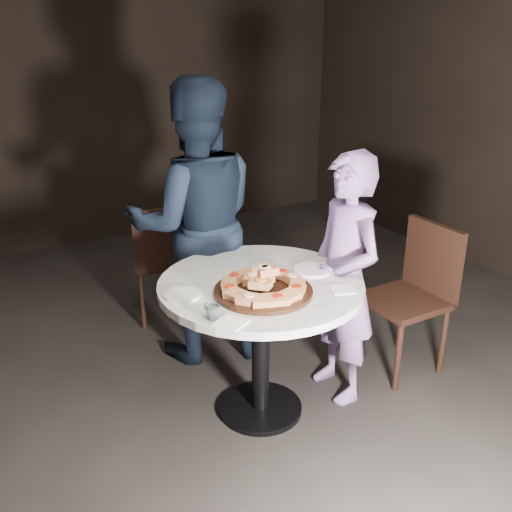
{
  "coord_description": "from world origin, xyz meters",
  "views": [
    {
      "loc": [
        -1.36,
        -2.27,
        2.09
      ],
      "look_at": [
        0.08,
        0.16,
        0.96
      ],
      "focal_mm": 40.0,
      "sensor_mm": 36.0,
      "label": 1
    }
  ],
  "objects_px": {
    "focaccia_pile": "(263,283)",
    "chair_far": "(164,255)",
    "diner_navy": "(196,224)",
    "serving_board": "(263,291)",
    "diner_teal": "(344,280)",
    "chair_right": "(416,287)",
    "water_glass": "(212,312)",
    "table": "(261,307)"
  },
  "relations": [
    {
      "from": "diner_teal",
      "to": "water_glass",
      "type": "bearing_deg",
      "value": -74.98
    },
    {
      "from": "chair_far",
      "to": "water_glass",
      "type": "bearing_deg",
      "value": 93.98
    },
    {
      "from": "chair_right",
      "to": "diner_navy",
      "type": "height_order",
      "value": "diner_navy"
    },
    {
      "from": "focaccia_pile",
      "to": "chair_right",
      "type": "xyz_separation_m",
      "value": [
        1.18,
        0.06,
        -0.33
      ]
    },
    {
      "from": "table",
      "to": "chair_right",
      "type": "relative_size",
      "value": 1.4
    },
    {
      "from": "serving_board",
      "to": "diner_navy",
      "type": "xyz_separation_m",
      "value": [
        0.06,
        0.94,
        0.08
      ]
    },
    {
      "from": "serving_board",
      "to": "water_glass",
      "type": "xyz_separation_m",
      "value": [
        -0.35,
        -0.11,
        0.02
      ]
    },
    {
      "from": "chair_far",
      "to": "diner_navy",
      "type": "distance_m",
      "value": 0.65
    },
    {
      "from": "serving_board",
      "to": "diner_teal",
      "type": "xyz_separation_m",
      "value": [
        0.59,
        0.07,
        -0.1
      ]
    },
    {
      "from": "table",
      "to": "chair_far",
      "type": "xyz_separation_m",
      "value": [
        -0.03,
        1.33,
        -0.14
      ]
    },
    {
      "from": "diner_navy",
      "to": "diner_teal",
      "type": "distance_m",
      "value": 1.03
    },
    {
      "from": "focaccia_pile",
      "to": "chair_far",
      "type": "bearing_deg",
      "value": 88.64
    },
    {
      "from": "water_glass",
      "to": "table",
      "type": "bearing_deg",
      "value": 30.34
    },
    {
      "from": "diner_teal",
      "to": "diner_navy",
      "type": "bearing_deg",
      "value": -144.63
    },
    {
      "from": "table",
      "to": "water_glass",
      "type": "distance_m",
      "value": 0.51
    },
    {
      "from": "table",
      "to": "water_glass",
      "type": "height_order",
      "value": "water_glass"
    },
    {
      "from": "water_glass",
      "to": "chair_far",
      "type": "height_order",
      "value": "chair_far"
    },
    {
      "from": "water_glass",
      "to": "serving_board",
      "type": "bearing_deg",
      "value": 17.67
    },
    {
      "from": "serving_board",
      "to": "diner_navy",
      "type": "height_order",
      "value": "diner_navy"
    },
    {
      "from": "chair_right",
      "to": "serving_board",
      "type": "bearing_deg",
      "value": -86.1
    },
    {
      "from": "chair_far",
      "to": "diner_teal",
      "type": "height_order",
      "value": "diner_teal"
    },
    {
      "from": "table",
      "to": "chair_right",
      "type": "bearing_deg",
      "value": -3.25
    },
    {
      "from": "chair_far",
      "to": "focaccia_pile",
      "type": "bearing_deg",
      "value": 106.29
    },
    {
      "from": "focaccia_pile",
      "to": "water_glass",
      "type": "height_order",
      "value": "focaccia_pile"
    },
    {
      "from": "water_glass",
      "to": "diner_teal",
      "type": "relative_size",
      "value": 0.05
    },
    {
      "from": "table",
      "to": "diner_teal",
      "type": "xyz_separation_m",
      "value": [
        0.52,
        -0.06,
        0.07
      ]
    },
    {
      "from": "chair_far",
      "to": "diner_navy",
      "type": "xyz_separation_m",
      "value": [
        0.03,
        -0.52,
        0.39
      ]
    },
    {
      "from": "serving_board",
      "to": "table",
      "type": "bearing_deg",
      "value": 63.66
    },
    {
      "from": "table",
      "to": "chair_far",
      "type": "height_order",
      "value": "chair_far"
    },
    {
      "from": "table",
      "to": "diner_teal",
      "type": "height_order",
      "value": "diner_teal"
    },
    {
      "from": "serving_board",
      "to": "focaccia_pile",
      "type": "xyz_separation_m",
      "value": [
        0.0,
        0.0,
        0.04
      ]
    },
    {
      "from": "serving_board",
      "to": "diner_teal",
      "type": "height_order",
      "value": "diner_teal"
    },
    {
      "from": "water_glass",
      "to": "focaccia_pile",
      "type": "bearing_deg",
      "value": 18.32
    },
    {
      "from": "chair_right",
      "to": "diner_navy",
      "type": "distance_m",
      "value": 1.47
    },
    {
      "from": "table",
      "to": "focaccia_pile",
      "type": "height_order",
      "value": "focaccia_pile"
    },
    {
      "from": "water_glass",
      "to": "diner_teal",
      "type": "xyz_separation_m",
      "value": [
        0.94,
        0.18,
        -0.12
      ]
    },
    {
      "from": "diner_navy",
      "to": "diner_teal",
      "type": "xyz_separation_m",
      "value": [
        0.52,
        -0.87,
        -0.18
      ]
    },
    {
      "from": "water_glass",
      "to": "diner_teal",
      "type": "bearing_deg",
      "value": 10.78
    },
    {
      "from": "focaccia_pile",
      "to": "chair_far",
      "type": "height_order",
      "value": "focaccia_pile"
    },
    {
      "from": "table",
      "to": "focaccia_pile",
      "type": "xyz_separation_m",
      "value": [
        -0.06,
        -0.13,
        0.21
      ]
    },
    {
      "from": "focaccia_pile",
      "to": "diner_navy",
      "type": "height_order",
      "value": "diner_navy"
    },
    {
      "from": "focaccia_pile",
      "to": "chair_right",
      "type": "height_order",
      "value": "focaccia_pile"
    }
  ]
}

